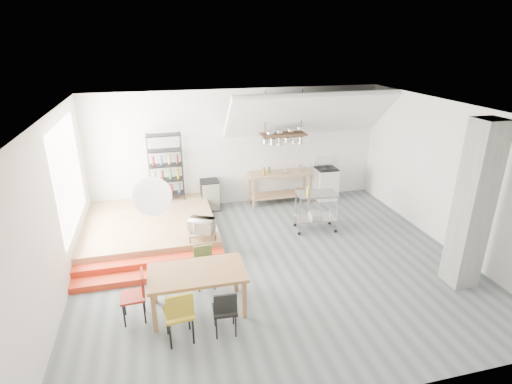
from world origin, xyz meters
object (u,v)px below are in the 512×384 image
object	(u,v)px
dining_table	(197,276)
mini_fridge	(210,195)
rolling_cart	(316,206)
stove	(325,183)

from	to	relation	value
dining_table	mini_fridge	xyz separation A→B (m)	(0.82, 4.32, -0.28)
rolling_cart	mini_fridge	bearing A→B (deg)	146.89
dining_table	stove	bearing A→B (deg)	45.92
mini_fridge	rolling_cart	bearing A→B (deg)	-39.39
rolling_cart	mini_fridge	world-z (taller)	rolling_cart
mini_fridge	stove	bearing A→B (deg)	-0.74
stove	rolling_cart	bearing A→B (deg)	-119.49
dining_table	mini_fridge	size ratio (longest dim) A/B	1.98
dining_table	rolling_cart	xyz separation A→B (m)	(3.15, 2.41, -0.06)
stove	mini_fridge	size ratio (longest dim) A/B	1.42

